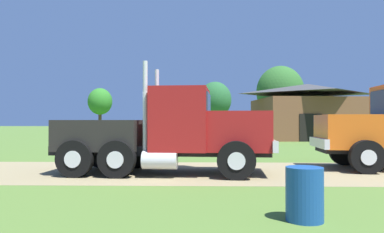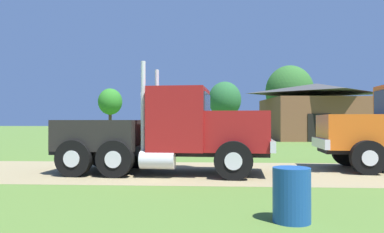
% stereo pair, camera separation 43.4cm
% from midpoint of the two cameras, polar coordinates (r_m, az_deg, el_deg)
% --- Properties ---
extents(ground_plane, '(200.00, 200.00, 0.00)m').
position_cam_midpoint_polar(ground_plane, '(12.13, -8.94, -8.45)').
color(ground_plane, '#50712D').
extents(dirt_track, '(120.00, 5.25, 0.01)m').
position_cam_midpoint_polar(dirt_track, '(12.13, -8.94, -8.43)').
color(dirt_track, '#8E7F59').
rests_on(dirt_track, ground_plane).
extents(truck_foreground_white, '(6.94, 2.98, 3.40)m').
position_cam_midpoint_polar(truck_foreground_white, '(11.55, -4.79, -2.58)').
color(truck_foreground_white, black).
rests_on(truck_foreground_white, ground_plane).
extents(steel_barrel, '(0.61, 0.61, 0.88)m').
position_cam_midpoint_polar(steel_barrel, '(6.35, 15.20, -11.57)').
color(steel_barrel, '#19478C').
rests_on(steel_barrel, ground_plane).
extents(shed_building, '(9.72, 8.89, 4.96)m').
position_cam_midpoint_polar(shed_building, '(34.36, 17.23, 0.60)').
color(shed_building, brown).
rests_on(shed_building, ground_plane).
extents(tree_left, '(3.32, 3.32, 6.13)m').
position_cam_midpoint_polar(tree_left, '(51.98, -14.35, 2.24)').
color(tree_left, '#513823').
rests_on(tree_left, ground_plane).
extents(tree_mid, '(4.83, 4.83, 7.43)m').
position_cam_midpoint_polar(tree_mid, '(54.30, 3.37, 2.61)').
color(tree_mid, '#513823').
rests_on(tree_mid, ground_plane).
extents(tree_right, '(5.12, 5.12, 7.62)m').
position_cam_midpoint_polar(tree_right, '(41.04, 13.25, 3.75)').
color(tree_right, '#513823').
rests_on(tree_right, ground_plane).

